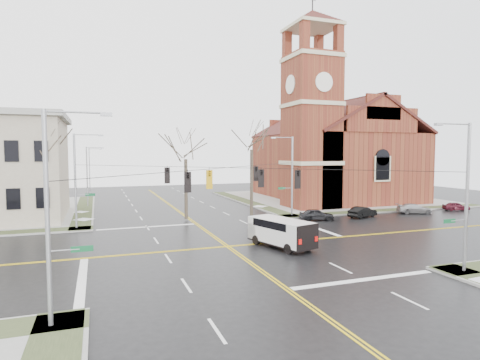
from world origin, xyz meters
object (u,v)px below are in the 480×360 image
object	(u,v)px
signal_pole_se	(465,193)
cargo_van	(279,230)
streetlight_north_a	(88,174)
tree_nw_far	(50,149)
parked_car_b	(362,212)
tree_ne	(252,145)
signal_pole_sw	(52,212)
parked_car_c	(414,209)
signal_pole_nw	(77,178)
tree_nw_near	(186,155)
signal_pole_ne	(291,174)
parked_car_a	(316,215)
streetlight_north_b	(90,168)
parked_car_d	(456,206)
church	(330,145)

from	to	relation	value
signal_pole_se	cargo_van	xyz separation A→B (m)	(-7.54, 10.06, -3.66)
streetlight_north_a	tree_nw_far	bearing A→B (deg)	-102.37
parked_car_b	tree_nw_far	bearing A→B (deg)	62.60
tree_ne	parked_car_b	bearing A→B (deg)	-22.71
signal_pole_sw	tree_ne	bearing A→B (deg)	53.06
parked_car_c	signal_pole_nw	bearing A→B (deg)	106.21
tree_nw_far	tree_nw_near	distance (m)	13.33
signal_pole_ne	streetlight_north_a	bearing A→B (deg)	143.10
signal_pole_nw	parked_car_a	xyz separation A→B (m)	(24.13, -3.26, -4.32)
signal_pole_nw	tree_nw_far	size ratio (longest dim) A/B	0.85
signal_pole_sw	tree_nw_far	world-z (taller)	tree_nw_far
streetlight_north_b	tree_nw_near	bearing A→B (deg)	-73.84
parked_car_b	parked_car_c	size ratio (longest dim) A/B	0.93
parked_car_d	parked_car_c	bearing A→B (deg)	112.87
signal_pole_se	tree_nw_near	xyz separation A→B (m)	(-11.83, 24.50, 2.12)
cargo_van	signal_pole_se	bearing A→B (deg)	-70.01
signal_pole_sw	tree_nw_far	size ratio (longest dim) A/B	0.85
cargo_van	signal_pole_sw	bearing A→B (deg)	-163.20
tree_nw_near	tree_ne	xyz separation A→B (m)	(7.60, -0.02, 1.12)
streetlight_north_b	parked_car_b	distance (m)	49.66
parked_car_a	parked_car_c	world-z (taller)	parked_car_a
signal_pole_ne	signal_pole_sw	xyz separation A→B (m)	(-22.64, -23.00, 0.00)
church	cargo_van	size ratio (longest dim) A/B	4.50
church	tree_ne	xyz separation A→B (m)	(-17.68, -11.80, -0.24)
church	parked_car_d	size ratio (longest dim) A/B	8.63
signal_pole_sw	parked_car_d	xyz separation A→B (m)	(44.58, 20.16, -4.41)
signal_pole_sw	streetlight_north_a	distance (m)	39.51
signal_pole_se	parked_car_a	world-z (taller)	signal_pole_se
signal_pole_nw	parked_car_c	size ratio (longest dim) A/B	2.21
signal_pole_ne	tree_nw_far	bearing A→B (deg)	175.27
church	streetlight_north_b	size ratio (longest dim) A/B	3.44
signal_pole_sw	parked_car_a	world-z (taller)	signal_pole_sw
tree_ne	parked_car_a	bearing A→B (deg)	-39.68
parked_car_a	tree_nw_near	distance (m)	15.54
parked_car_b	streetlight_north_b	bearing A→B (deg)	18.47
signal_pole_sw	tree_nw_far	bearing A→B (deg)	95.68
signal_pole_nw	parked_car_d	world-z (taller)	signal_pole_nw
parked_car_d	tree_ne	size ratio (longest dim) A/B	0.28
signal_pole_ne	tree_ne	size ratio (longest dim) A/B	0.80
signal_pole_ne	streetlight_north_b	size ratio (longest dim) A/B	1.12
streetlight_north_a	tree_nw_near	size ratio (longest dim) A/B	0.82
parked_car_d	tree_ne	distance (m)	27.60
signal_pole_ne	signal_pole_nw	distance (m)	22.64
cargo_van	signal_pole_nw	bearing A→B (deg)	122.53
cargo_van	parked_car_a	world-z (taller)	cargo_van
signal_pole_ne	signal_pole_sw	distance (m)	32.28
parked_car_d	signal_pole_se	bearing A→B (deg)	154.38
signal_pole_ne	parked_car_d	bearing A→B (deg)	-7.38
streetlight_north_b	parked_car_b	size ratio (longest dim) A/B	2.11
cargo_van	tree_ne	bearing A→B (deg)	60.19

